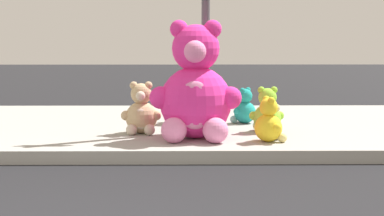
% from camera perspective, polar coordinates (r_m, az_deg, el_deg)
% --- Properties ---
extents(sidewalk, '(28.00, 4.40, 0.15)m').
position_cam_1_polar(sidewalk, '(8.39, -5.68, -1.96)').
color(sidewalk, '#9E9B93').
rests_on(sidewalk, ground_plane).
extents(sign_pole, '(0.56, 0.11, 3.20)m').
position_cam_1_polar(sign_pole, '(7.48, 1.39, 10.65)').
color(sign_pole, '#4C4C51').
rests_on(sign_pole, sidewalk).
extents(plush_pink_large, '(1.11, 0.98, 1.44)m').
position_cam_1_polar(plush_pink_large, '(6.89, 0.36, 1.66)').
color(plush_pink_large, '#F22D93').
rests_on(plush_pink_large, sidewalk).
extents(plush_brown, '(0.47, 0.47, 0.66)m').
position_cam_1_polar(plush_brown, '(8.23, -0.96, 0.28)').
color(plush_brown, olive).
rests_on(plush_brown, sidewalk).
extents(plush_yellow, '(0.38, 0.41, 0.54)m').
position_cam_1_polar(plush_yellow, '(6.77, 7.80, -1.56)').
color(plush_yellow, yellow).
rests_on(plush_yellow, sidewalk).
extents(plush_tan, '(0.52, 0.45, 0.67)m').
position_cam_1_polar(plush_tan, '(7.34, -5.12, -0.48)').
color(plush_tan, tan).
rests_on(plush_tan, sidewalk).
extents(plush_lime, '(0.46, 0.41, 0.60)m').
position_cam_1_polar(plush_lime, '(7.51, 7.54, -0.57)').
color(plush_lime, '#8CD133').
rests_on(plush_lime, sidewalk).
extents(plush_teal, '(0.37, 0.37, 0.52)m').
position_cam_1_polar(plush_teal, '(8.28, 5.25, -0.09)').
color(plush_teal, teal).
rests_on(plush_teal, sidewalk).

